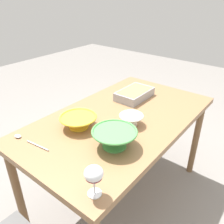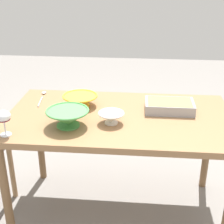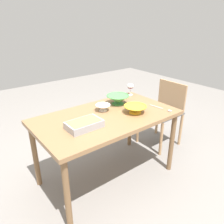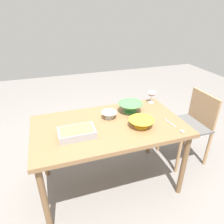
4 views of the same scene
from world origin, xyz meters
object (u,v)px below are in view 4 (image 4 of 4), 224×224
serving_bowl (109,114)px  mixing_bowl (130,107)px  casserole_dish (77,132)px  dining_table (109,131)px  wine_glass (152,94)px  serving_spoon (178,128)px  chair (191,123)px  small_bowl (141,122)px

serving_bowl → mixing_bowl: bearing=13.2°
serving_bowl → casserole_dish: bearing=-149.2°
dining_table → wine_glass: 0.68m
serving_bowl → serving_spoon: size_ratio=0.57×
casserole_dish → serving_bowl: bearing=30.8°
chair → casserole_dish: size_ratio=2.78×
chair → serving_spoon: bearing=-142.3°
wine_glass → serving_bowl: (-0.55, -0.19, -0.06)m
dining_table → serving_bowl: bearing=71.2°
casserole_dish → mixing_bowl: (0.58, 0.26, 0.02)m
mixing_bowl → small_bowl: size_ratio=1.08×
mixing_bowl → wine_glass: bearing=24.1°
small_bowl → serving_bowl: 0.32m
wine_glass → mixing_bowl: 0.34m
small_bowl → serving_bowl: bearing=133.5°
dining_table → mixing_bowl: 0.35m
small_bowl → serving_spoon: small_bowl is taller
casserole_dish → mixing_bowl: bearing=24.1°
chair → serving_bowl: bearing=-179.4°
wine_glass → serving_spoon: bearing=-93.9°
dining_table → serving_bowl: (0.04, 0.11, 0.11)m
serving_bowl → serving_spoon: bearing=-35.9°
serving_spoon → serving_bowl: bearing=144.1°
chair → small_bowl: (-0.78, -0.24, 0.29)m
dining_table → mixing_bowl: bearing=31.0°
mixing_bowl → serving_spoon: 0.51m
chair → casserole_dish: 1.39m
dining_table → casserole_dish: size_ratio=4.58×
chair → serving_bowl: 1.04m
chair → mixing_bowl: bearing=176.5°
mixing_bowl → serving_spoon: mixing_bowl is taller
small_bowl → mixing_bowl: bearing=86.5°
chair → dining_table: bearing=-173.4°
wine_glass → serving_spoon: wine_glass is taller
casserole_dish → wine_glass: bearing=24.1°
casserole_dish → small_bowl: size_ratio=1.32×
wine_glass → serving_bowl: wine_glass is taller
chair → serving_spoon: size_ratio=3.17×
chair → small_bowl: size_ratio=3.69×
wine_glass → casserole_dish: 0.98m
chair → mixing_bowl: chair is taller
wine_glass → small_bowl: wine_glass is taller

